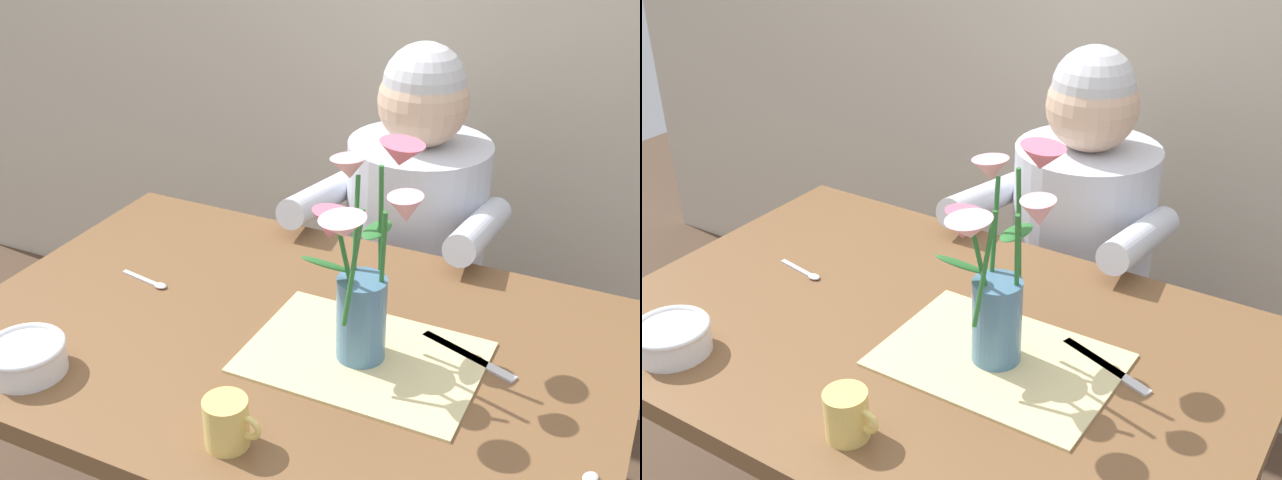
% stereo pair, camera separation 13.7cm
% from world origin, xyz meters
% --- Properties ---
extents(dining_table, '(1.20, 0.80, 0.74)m').
position_xyz_m(dining_table, '(0.00, 0.00, 0.64)').
color(dining_table, brown).
rests_on(dining_table, ground_plane).
extents(seated_person, '(0.45, 0.47, 1.14)m').
position_xyz_m(seated_person, '(0.03, 0.62, 0.56)').
color(seated_person, '#4C4C56').
rests_on(seated_person, ground_plane).
extents(striped_placemat, '(0.40, 0.28, 0.00)m').
position_xyz_m(striped_placemat, '(0.15, -0.01, 0.74)').
color(striped_placemat, beige).
rests_on(striped_placemat, dining_table).
extents(flower_vase, '(0.21, 0.30, 0.37)m').
position_xyz_m(flower_vase, '(0.15, -0.00, 0.92)').
color(flower_vase, teal).
rests_on(flower_vase, dining_table).
extents(ceramic_bowl, '(0.14, 0.14, 0.06)m').
position_xyz_m(ceramic_bowl, '(-0.34, -0.28, 0.77)').
color(ceramic_bowl, white).
rests_on(ceramic_bowl, dining_table).
extents(dinner_knife, '(0.18, 0.08, 0.00)m').
position_xyz_m(dinner_knife, '(0.32, 0.08, 0.74)').
color(dinner_knife, silver).
rests_on(dinner_knife, dining_table).
extents(ceramic_mug, '(0.09, 0.07, 0.08)m').
position_xyz_m(ceramic_mug, '(0.06, -0.29, 0.78)').
color(ceramic_mug, '#E5C666').
rests_on(ceramic_mug, dining_table).
extents(spoon_1, '(0.12, 0.03, 0.01)m').
position_xyz_m(spoon_1, '(-0.33, 0.04, 0.74)').
color(spoon_1, silver).
rests_on(spoon_1, dining_table).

